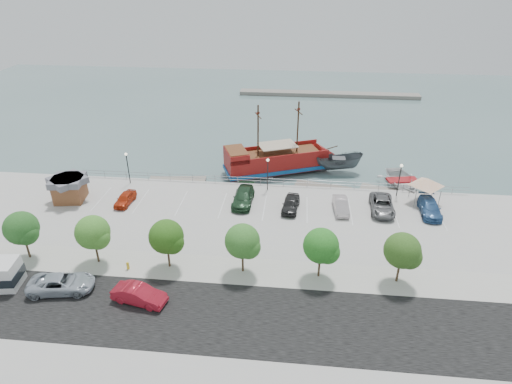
# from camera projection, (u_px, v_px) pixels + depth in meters

# --- Properties ---
(ground) EXTENTS (160.00, 160.00, 0.00)m
(ground) POSITION_uv_depth(u_px,v_px,m) (263.00, 224.00, 49.06)
(ground) COLOR #4D6968
(land_slab) EXTENTS (100.00, 58.00, 1.20)m
(land_slab) POSITION_uv_depth(u_px,v_px,m) (237.00, 376.00, 30.45)
(land_slab) COLOR #A9A9A7
(land_slab) RESTS_ON ground
(street) EXTENTS (100.00, 8.00, 0.04)m
(street) POSITION_uv_depth(u_px,v_px,m) (246.00, 319.00, 34.55)
(street) COLOR black
(street) RESTS_ON land_slab
(sidewalk) EXTENTS (100.00, 4.00, 0.05)m
(sidewalk) POSITION_uv_depth(u_px,v_px,m) (254.00, 272.00, 39.81)
(sidewalk) COLOR #ADABA1
(sidewalk) RESTS_ON land_slab
(seawall_railing) EXTENTS (50.00, 0.06, 1.00)m
(seawall_railing) POSITION_uv_depth(u_px,v_px,m) (268.00, 181.00, 55.18)
(seawall_railing) COLOR gray
(seawall_railing) RESTS_ON land_slab
(far_shore) EXTENTS (40.00, 3.00, 0.80)m
(far_shore) POSITION_uv_depth(u_px,v_px,m) (329.00, 94.00, 96.20)
(far_shore) COLOR gray
(far_shore) RESTS_ON ground
(pirate_ship) EXTENTS (16.83, 10.41, 10.50)m
(pirate_ship) POSITION_uv_depth(u_px,v_px,m) (284.00, 160.00, 60.62)
(pirate_ship) COLOR maroon
(pirate_ship) RESTS_ON ground
(patrol_boat) EXTENTS (7.12, 3.61, 2.63)m
(patrol_boat) POSITION_uv_depth(u_px,v_px,m) (338.00, 164.00, 60.48)
(patrol_boat) COLOR #4A5055
(patrol_boat) RESTS_ON ground
(speedboat) EXTENTS (6.50, 8.09, 1.49)m
(speedboat) POSITION_uv_depth(u_px,v_px,m) (402.00, 183.00, 56.61)
(speedboat) COLOR silver
(speedboat) RESTS_ON ground
(dock_west) EXTENTS (7.86, 2.93, 0.44)m
(dock_west) POSITION_uv_depth(u_px,v_px,m) (177.00, 181.00, 58.15)
(dock_west) COLOR gray
(dock_west) RESTS_ON ground
(dock_mid) EXTENTS (7.66, 3.67, 0.42)m
(dock_mid) POSITION_uv_depth(u_px,v_px,m) (323.00, 188.00, 56.39)
(dock_mid) COLOR slate
(dock_mid) RESTS_ON ground
(dock_east) EXTENTS (6.51, 3.64, 0.36)m
(dock_east) POSITION_uv_depth(u_px,v_px,m) (385.00, 191.00, 55.68)
(dock_east) COLOR gray
(dock_east) RESTS_ON ground
(shed) EXTENTS (4.14, 4.14, 2.99)m
(shed) POSITION_uv_depth(u_px,v_px,m) (69.00, 188.00, 51.26)
(shed) COLOR brown
(shed) RESTS_ON land_slab
(canopy_tent) EXTENTS (4.40, 4.40, 3.67)m
(canopy_tent) POSITION_uv_depth(u_px,v_px,m) (428.00, 178.00, 49.97)
(canopy_tent) COLOR slate
(canopy_tent) RESTS_ON land_slab
(street_van) EXTENTS (5.93, 3.49, 1.55)m
(street_van) POSITION_uv_depth(u_px,v_px,m) (61.00, 283.00, 37.21)
(street_van) COLOR #A5AFBB
(street_van) RESTS_ON street
(street_sedan) EXTENTS (4.93, 2.56, 1.55)m
(street_sedan) POSITION_uv_depth(u_px,v_px,m) (139.00, 295.00, 35.93)
(street_sedan) COLOR #B51A2B
(street_sedan) RESTS_ON street
(fire_hydrant) EXTENTS (0.28, 0.28, 0.79)m
(fire_hydrant) POSITION_uv_depth(u_px,v_px,m) (128.00, 265.00, 39.97)
(fire_hydrant) COLOR gold
(fire_hydrant) RESTS_ON sidewalk
(lamp_post_left) EXTENTS (0.36, 0.36, 4.28)m
(lamp_post_left) POSITION_uv_depth(u_px,v_px,m) (127.00, 163.00, 54.52)
(lamp_post_left) COLOR black
(lamp_post_left) RESTS_ON land_slab
(lamp_post_mid) EXTENTS (0.36, 0.36, 4.28)m
(lamp_post_mid) POSITION_uv_depth(u_px,v_px,m) (268.00, 169.00, 52.90)
(lamp_post_mid) COLOR black
(lamp_post_mid) RESTS_ON land_slab
(lamp_post_right) EXTENTS (0.36, 0.36, 4.28)m
(lamp_post_right) POSITION_uv_depth(u_px,v_px,m) (400.00, 174.00, 51.46)
(lamp_post_right) COLOR black
(lamp_post_right) RESTS_ON land_slab
(tree_a) EXTENTS (3.30, 3.20, 5.00)m
(tree_a) POSITION_uv_depth(u_px,v_px,m) (23.00, 229.00, 40.17)
(tree_a) COLOR #473321
(tree_a) RESTS_ON sidewalk
(tree_b) EXTENTS (3.30, 3.20, 5.00)m
(tree_b) POSITION_uv_depth(u_px,v_px,m) (94.00, 234.00, 39.53)
(tree_b) COLOR #473321
(tree_b) RESTS_ON sidewalk
(tree_c) EXTENTS (3.30, 3.20, 5.00)m
(tree_c) POSITION_uv_depth(u_px,v_px,m) (168.00, 238.00, 38.90)
(tree_c) COLOR #473321
(tree_c) RESTS_ON sidewalk
(tree_d) EXTENTS (3.30, 3.20, 5.00)m
(tree_d) POSITION_uv_depth(u_px,v_px,m) (244.00, 243.00, 38.27)
(tree_d) COLOR #473321
(tree_d) RESTS_ON sidewalk
(tree_e) EXTENTS (3.30, 3.20, 5.00)m
(tree_e) POSITION_uv_depth(u_px,v_px,m) (323.00, 247.00, 37.64)
(tree_e) COLOR #473321
(tree_e) RESTS_ON sidewalk
(tree_f) EXTENTS (3.30, 3.20, 5.00)m
(tree_f) POSITION_uv_depth(u_px,v_px,m) (404.00, 252.00, 37.01)
(tree_f) COLOR #473321
(tree_f) RESTS_ON sidewalk
(parked_car_a) EXTENTS (1.84, 4.00, 1.33)m
(parked_car_a) POSITION_uv_depth(u_px,v_px,m) (125.00, 199.00, 50.86)
(parked_car_a) COLOR #BB3313
(parked_car_a) RESTS_ON land_slab
(parked_car_d) EXTENTS (2.42, 5.64, 1.62)m
(parked_car_d) POSITION_uv_depth(u_px,v_px,m) (243.00, 197.00, 50.87)
(parked_car_d) COLOR #204127
(parked_car_d) RESTS_ON land_slab
(parked_car_e) EXTENTS (2.30, 4.64, 1.52)m
(parked_car_e) POSITION_uv_depth(u_px,v_px,m) (291.00, 204.00, 49.57)
(parked_car_e) COLOR black
(parked_car_e) RESTS_ON land_slab
(parked_car_f) EXTENTS (1.77, 4.41, 1.43)m
(parked_car_f) POSITION_uv_depth(u_px,v_px,m) (341.00, 205.00, 49.33)
(parked_car_f) COLOR #C1B3B6
(parked_car_f) RESTS_ON land_slab
(parked_car_g) EXTENTS (2.85, 5.67, 1.54)m
(parked_car_g) POSITION_uv_depth(u_px,v_px,m) (382.00, 205.00, 49.31)
(parked_car_g) COLOR slate
(parked_car_g) RESTS_ON land_slab
(parked_car_h) EXTENTS (2.32, 5.28, 1.51)m
(parked_car_h) POSITION_uv_depth(u_px,v_px,m) (430.00, 208.00, 48.77)
(parked_car_h) COLOR #2E5487
(parked_car_h) RESTS_ON land_slab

